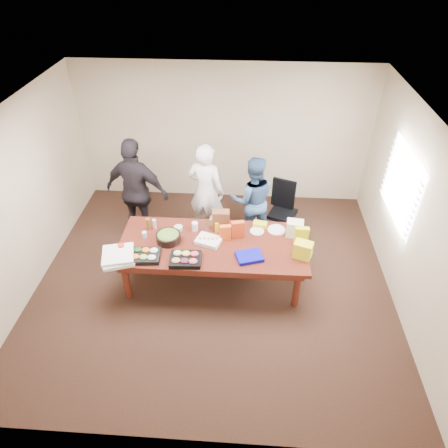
# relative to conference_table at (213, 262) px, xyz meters

# --- Properties ---
(floor) EXTENTS (5.50, 5.00, 0.02)m
(floor) POSITION_rel_conference_table_xyz_m (0.00, 0.00, -0.39)
(floor) COLOR #47301E
(floor) RESTS_ON ground
(ceiling) EXTENTS (5.50, 5.00, 0.02)m
(ceiling) POSITION_rel_conference_table_xyz_m (0.00, 0.00, 2.33)
(ceiling) COLOR white
(ceiling) RESTS_ON wall_back
(wall_back) EXTENTS (5.50, 0.04, 2.70)m
(wall_back) POSITION_rel_conference_table_xyz_m (0.00, 2.50, 0.98)
(wall_back) COLOR beige
(wall_back) RESTS_ON floor
(wall_front) EXTENTS (5.50, 0.04, 2.70)m
(wall_front) POSITION_rel_conference_table_xyz_m (0.00, -2.50, 0.98)
(wall_front) COLOR beige
(wall_front) RESTS_ON floor
(wall_left) EXTENTS (0.04, 5.00, 2.70)m
(wall_left) POSITION_rel_conference_table_xyz_m (-2.75, 0.00, 0.98)
(wall_left) COLOR beige
(wall_left) RESTS_ON floor
(wall_right) EXTENTS (0.04, 5.00, 2.70)m
(wall_right) POSITION_rel_conference_table_xyz_m (2.75, 0.00, 0.98)
(wall_right) COLOR beige
(wall_right) RESTS_ON floor
(window_panel) EXTENTS (0.03, 1.40, 1.10)m
(window_panel) POSITION_rel_conference_table_xyz_m (2.72, 0.60, 1.12)
(window_panel) COLOR white
(window_panel) RESTS_ON wall_right
(window_blinds) EXTENTS (0.04, 1.36, 1.00)m
(window_blinds) POSITION_rel_conference_table_xyz_m (2.68, 0.60, 1.12)
(window_blinds) COLOR beige
(window_blinds) RESTS_ON wall_right
(conference_table) EXTENTS (2.80, 1.20, 0.75)m
(conference_table) POSITION_rel_conference_table_xyz_m (0.00, 0.00, 0.00)
(conference_table) COLOR #4C1C0F
(conference_table) RESTS_ON floor
(office_chair) EXTENTS (0.65, 0.65, 0.99)m
(office_chair) POSITION_rel_conference_table_xyz_m (1.12, 1.24, 0.12)
(office_chair) COLOR black
(office_chair) RESTS_ON floor
(person_center) EXTENTS (0.74, 0.60, 1.77)m
(person_center) POSITION_rel_conference_table_xyz_m (-0.22, 1.21, 0.51)
(person_center) COLOR white
(person_center) RESTS_ON floor
(person_right) EXTENTS (0.84, 0.69, 1.58)m
(person_right) POSITION_rel_conference_table_xyz_m (0.58, 1.15, 0.41)
(person_right) COLOR #34537B
(person_right) RESTS_ON floor
(person_left) EXTENTS (1.19, 0.71, 1.90)m
(person_left) POSITION_rel_conference_table_xyz_m (-1.36, 1.03, 0.57)
(person_left) COLOR black
(person_left) RESTS_ON floor
(veggie_tray) EXTENTS (0.45, 0.36, 0.06)m
(veggie_tray) POSITION_rel_conference_table_xyz_m (-0.93, -0.37, 0.41)
(veggie_tray) COLOR black
(veggie_tray) RESTS_ON conference_table
(fruit_tray) EXTENTS (0.46, 0.37, 0.07)m
(fruit_tray) POSITION_rel_conference_table_xyz_m (-0.35, -0.41, 0.41)
(fruit_tray) COLOR black
(fruit_tray) RESTS_ON conference_table
(sheet_cake) EXTENTS (0.43, 0.37, 0.06)m
(sheet_cake) POSITION_rel_conference_table_xyz_m (-0.06, 0.02, 0.41)
(sheet_cake) COLOR white
(sheet_cake) RESTS_ON conference_table
(salad_bowl) EXTENTS (0.44, 0.44, 0.12)m
(salad_bowl) POSITION_rel_conference_table_xyz_m (-0.67, 0.02, 0.44)
(salad_bowl) COLOR black
(salad_bowl) RESTS_ON conference_table
(chip_bag_blue) EXTENTS (0.43, 0.37, 0.05)m
(chip_bag_blue) POSITION_rel_conference_table_xyz_m (0.55, -0.29, 0.40)
(chip_bag_blue) COLOR #0B0BAC
(chip_bag_blue) RESTS_ON conference_table
(chip_bag_red) EXTENTS (0.21, 0.12, 0.28)m
(chip_bag_red) POSITION_rel_conference_table_xyz_m (0.36, 0.18, 0.52)
(chip_bag_red) COLOR #CE4319
(chip_bag_red) RESTS_ON conference_table
(chip_bag_yellow) EXTENTS (0.20, 0.09, 0.30)m
(chip_bag_yellow) POSITION_rel_conference_table_xyz_m (1.30, 0.07, 0.53)
(chip_bag_yellow) COLOR yellow
(chip_bag_yellow) RESTS_ON conference_table
(chip_bag_orange) EXTENTS (0.17, 0.10, 0.26)m
(chip_bag_orange) POSITION_rel_conference_table_xyz_m (0.18, 0.10, 0.50)
(chip_bag_orange) COLOR #EE5A1E
(chip_bag_orange) RESTS_ON conference_table
(mayo_jar) EXTENTS (0.09, 0.09, 0.15)m
(mayo_jar) POSITION_rel_conference_table_xyz_m (-0.30, 0.30, 0.45)
(mayo_jar) COLOR white
(mayo_jar) RESTS_ON conference_table
(mustard_bottle) EXTENTS (0.07, 0.07, 0.17)m
(mustard_bottle) POSITION_rel_conference_table_xyz_m (0.04, 0.29, 0.46)
(mustard_bottle) COLOR yellow
(mustard_bottle) RESTS_ON conference_table
(dressing_bottle) EXTENTS (0.08, 0.08, 0.20)m
(dressing_bottle) POSITION_rel_conference_table_xyz_m (-1.02, 0.28, 0.47)
(dressing_bottle) COLOR brown
(dressing_bottle) RESTS_ON conference_table
(ranch_bottle) EXTENTS (0.07, 0.07, 0.17)m
(ranch_bottle) POSITION_rel_conference_table_xyz_m (-0.93, 0.31, 0.46)
(ranch_bottle) COLOR silver
(ranch_bottle) RESTS_ON conference_table
(banana_bunch) EXTENTS (0.23, 0.16, 0.07)m
(banana_bunch) POSITION_rel_conference_table_xyz_m (0.70, 0.47, 0.41)
(banana_bunch) COLOR yellow
(banana_bunch) RESTS_ON conference_table
(bread_loaf) EXTENTS (0.32, 0.19, 0.12)m
(bread_loaf) POSITION_rel_conference_table_xyz_m (0.06, 0.45, 0.43)
(bread_loaf) COLOR #9C6D3E
(bread_loaf) RESTS_ON conference_table
(kraft_bag) EXTENTS (0.26, 0.15, 0.34)m
(kraft_bag) POSITION_rel_conference_table_xyz_m (0.10, 0.36, 0.54)
(kraft_bag) COLOR brown
(kraft_bag) RESTS_ON conference_table
(red_cup) EXTENTS (0.11, 0.11, 0.12)m
(red_cup) POSITION_rel_conference_table_xyz_m (-1.30, -0.26, 0.44)
(red_cup) COLOR #B22E1B
(red_cup) RESTS_ON conference_table
(clear_cup_a) EXTENTS (0.10, 0.10, 0.11)m
(clear_cup_a) POSITION_rel_conference_table_xyz_m (-1.30, -0.25, 0.43)
(clear_cup_a) COLOR white
(clear_cup_a) RESTS_ON conference_table
(clear_cup_b) EXTENTS (0.09, 0.09, 0.10)m
(clear_cup_b) POSITION_rel_conference_table_xyz_m (-1.04, 0.08, 0.43)
(clear_cup_b) COLOR white
(clear_cup_b) RESTS_ON conference_table
(pizza_box_lower) EXTENTS (0.54, 0.54, 0.05)m
(pizza_box_lower) POSITION_rel_conference_table_xyz_m (-1.30, -0.44, 0.40)
(pizza_box_lower) COLOR white
(pizza_box_lower) RESTS_ON conference_table
(pizza_box_upper) EXTENTS (0.52, 0.52, 0.05)m
(pizza_box_upper) POSITION_rel_conference_table_xyz_m (-1.31, -0.42, 0.45)
(pizza_box_upper) COLOR white
(pizza_box_upper) RESTS_ON pizza_box_lower
(plate_a) EXTENTS (0.33, 0.33, 0.02)m
(plate_a) POSITION_rel_conference_table_xyz_m (0.96, 0.38, 0.38)
(plate_a) COLOR white
(plate_a) RESTS_ON conference_table
(plate_b) EXTENTS (0.24, 0.24, 0.01)m
(plate_b) POSITION_rel_conference_table_xyz_m (0.66, 0.33, 0.38)
(plate_b) COLOR white
(plate_b) RESTS_ON conference_table
(dip_bowl_a) EXTENTS (0.16, 0.16, 0.06)m
(dip_bowl_a) POSITION_rel_conference_table_xyz_m (0.25, 0.30, 0.41)
(dip_bowl_a) COLOR beige
(dip_bowl_a) RESTS_ON conference_table
(dip_bowl_b) EXTENTS (0.16, 0.16, 0.05)m
(dip_bowl_b) POSITION_rel_conference_table_xyz_m (-0.56, 0.30, 0.40)
(dip_bowl_b) COLOR silver
(dip_bowl_b) RESTS_ON conference_table
(grocery_bag_white) EXTENTS (0.27, 0.21, 0.26)m
(grocery_bag_white) POSITION_rel_conference_table_xyz_m (1.22, 0.27, 0.51)
(grocery_bag_white) COLOR white
(grocery_bag_white) RESTS_ON conference_table
(grocery_bag_yellow) EXTENTS (0.30, 0.25, 0.25)m
(grocery_bag_yellow) POSITION_rel_conference_table_xyz_m (1.30, -0.21, 0.50)
(grocery_bag_yellow) COLOR yellow
(grocery_bag_yellow) RESTS_ON conference_table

